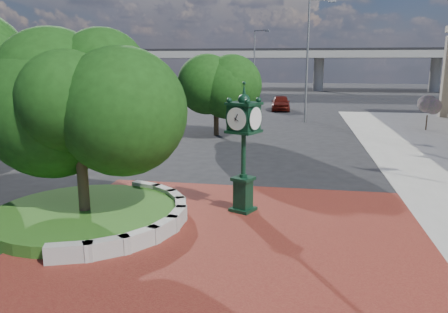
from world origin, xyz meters
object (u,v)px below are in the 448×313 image
at_px(parked_car, 281,103).
at_px(street_lamp_far, 256,63).
at_px(street_lamp_near, 310,51).
at_px(post_clock, 244,143).

relative_size(parked_car, street_lamp_far, 0.56).
height_order(street_lamp_near, street_lamp_far, street_lamp_near).
bearing_deg(street_lamp_far, street_lamp_near, -64.45).
distance_m(parked_car, street_lamp_near, 11.13).
relative_size(post_clock, street_lamp_near, 0.43).
height_order(parked_car, street_lamp_near, street_lamp_near).
height_order(post_clock, street_lamp_near, street_lamp_near).
xyz_separation_m(parked_car, street_lamp_far, (-3.12, 3.06, 4.31)).
relative_size(post_clock, parked_car, 0.93).
distance_m(post_clock, parked_car, 33.74).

